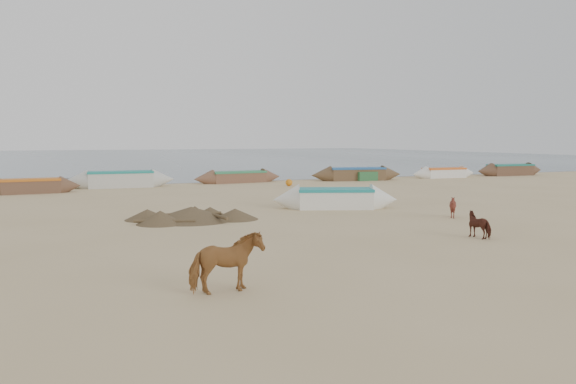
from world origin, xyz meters
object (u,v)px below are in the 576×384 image
Objects in this scene: cow_adult at (226,263)px; calf_right at (481,225)px; calf_front at (453,207)px; near_canoe at (335,198)px.

calf_right is at bearing -75.02° from cow_adult.
calf_front is 1.06× the size of calf_right.
calf_right is 8.04m from near_canoe.
calf_front is 5.09m from near_canoe.
near_canoe reaches higher than calf_right.
calf_front is 0.16× the size of near_canoe.
calf_front is at bearing -37.17° from near_canoe.
calf_front is 4.20m from calf_right.
calf_right is (8.77, 2.92, -0.19)m from cow_adult.
near_canoe is at bearing -156.60° from calf_front.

